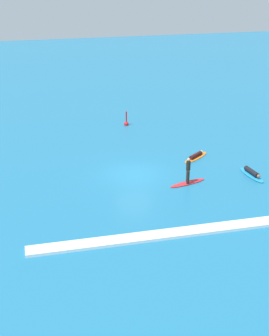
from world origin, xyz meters
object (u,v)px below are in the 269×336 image
(surfer_on_red_board, at_px, (188,177))
(surfer_on_blue_board, at_px, (252,174))
(marker_buoy, at_px, (126,123))
(surfer_on_orange_board, at_px, (196,156))

(surfer_on_red_board, relative_size, surfer_on_blue_board, 1.01)
(surfer_on_red_board, bearing_deg, marker_buoy, -99.97)
(surfer_on_blue_board, height_order, surfer_on_orange_board, surfer_on_blue_board)
(surfer_on_red_board, xyz_separation_m, surfer_on_blue_board, (4.76, 0.17, -0.34))
(surfer_on_red_board, xyz_separation_m, marker_buoy, (-1.38, 12.84, -0.29))
(surfer_on_orange_board, bearing_deg, surfer_on_blue_board, -93.98)
(surfer_on_red_board, xyz_separation_m, surfer_on_orange_board, (2.10, 4.16, -0.38))
(surfer_on_red_board, relative_size, marker_buoy, 2.02)
(surfer_on_red_board, relative_size, surfer_on_orange_board, 1.05)
(marker_buoy, bearing_deg, surfer_on_orange_board, -68.12)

